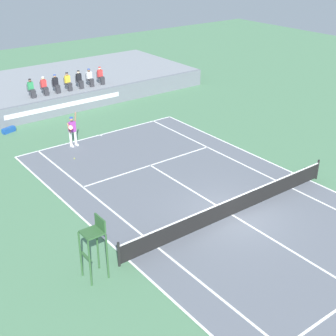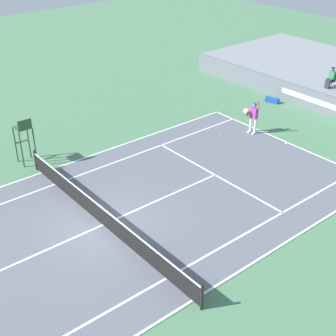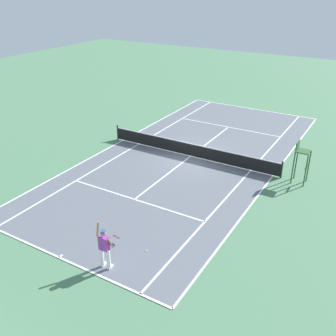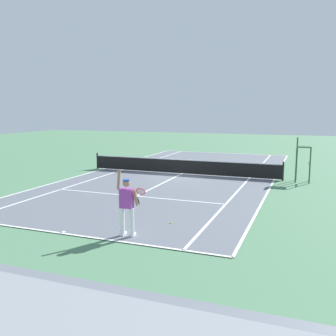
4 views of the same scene
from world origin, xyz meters
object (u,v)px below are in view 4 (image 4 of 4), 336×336
Objects in this scene: tennis_ball at (171,223)px; umpire_chair at (302,154)px; equipment_bag at (128,322)px; tennis_player at (127,205)px.

umpire_chair reaches higher than tennis_ball.
equipment_bag reaches higher than tennis_ball.
equipment_bag is (-2.30, 4.47, -0.83)m from tennis_player.
tennis_player is 2.09m from tennis_ball.
umpire_chair reaches higher than tennis_player.
tennis_player is at bearing 63.91° from tennis_ball.
tennis_ball is (-0.82, -1.67, -0.96)m from tennis_player.
tennis_player is 30.63× the size of tennis_ball.
tennis_player is 5.09m from equipment_bag.
umpire_chair is at bearing -112.94° from tennis_player.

